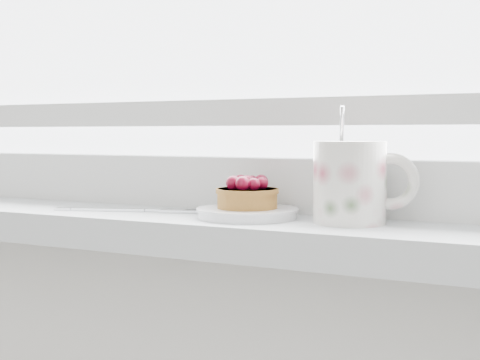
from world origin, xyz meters
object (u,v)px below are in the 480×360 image
Objects in this scene: saucer at (247,213)px; raspberry_tart at (247,194)px; fork at (132,210)px; floral_mug at (353,181)px.

raspberry_tart is at bearing 149.19° from saucer.
saucer is at bearing -30.81° from raspberry_tart.
saucer is 1.62× the size of raspberry_tart.
floral_mug is at bearing 3.11° from fork.
floral_mug is at bearing 4.23° from raspberry_tart.
fork is at bearing -176.89° from floral_mug.
floral_mug is 0.30m from fork.
raspberry_tart is 0.57× the size of floral_mug.
floral_mug reaches higher than fork.
fork is (-0.17, -0.01, -0.00)m from saucer.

